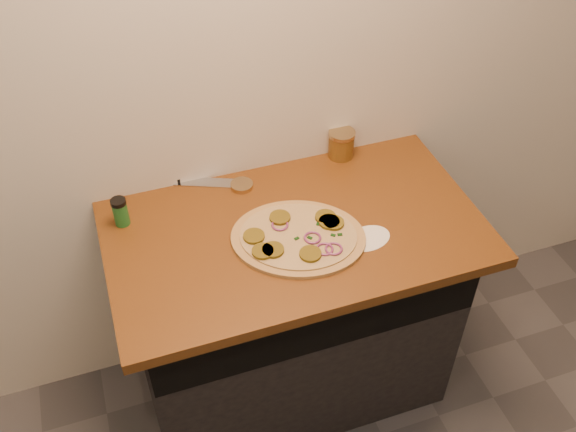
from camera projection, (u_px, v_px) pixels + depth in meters
name	position (u px, v px, depth m)	size (l,w,h in m)	color
cabinet	(291.00, 313.00, 2.39)	(1.10, 0.60, 0.86)	black
countertop	(295.00, 232.00, 2.06)	(1.20, 0.70, 0.04)	brown
pizza	(298.00, 237.00, 2.00)	(0.54, 0.54, 0.03)	tan
chefs_knife	(184.00, 181.00, 2.21)	(0.35, 0.17, 0.02)	#B7BAC1
mason_jar_lid	(242.00, 185.00, 2.19)	(0.08, 0.08, 0.02)	tan
salsa_jar	(341.00, 144.00, 2.29)	(0.10, 0.10, 0.10)	#A71B10
spice_shaker	(120.00, 212.00, 2.03)	(0.05, 0.05, 0.10)	#1E6126
flour_spill	(368.00, 238.00, 2.01)	(0.15, 0.15, 0.00)	white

